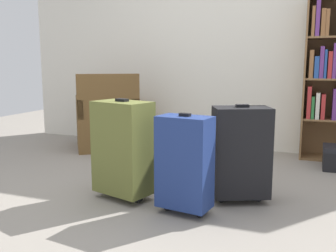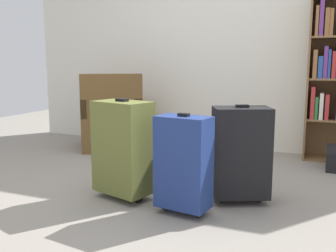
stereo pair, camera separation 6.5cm
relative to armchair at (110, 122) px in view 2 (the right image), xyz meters
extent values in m
plane|color=gray|center=(1.23, -1.49, -0.32)|extent=(9.02, 9.02, 0.00)
cube|color=silver|center=(1.23, 0.57, 0.98)|extent=(5.15, 0.10, 2.60)
cube|color=brown|center=(2.22, 0.34, 0.53)|extent=(0.02, 0.31, 1.69)
cube|color=#B22D2D|center=(2.28, 0.31, 0.29)|extent=(0.04, 0.21, 0.34)
cube|color=#2D7238|center=(2.32, 0.32, 0.24)|extent=(0.03, 0.24, 0.23)
cube|color=silver|center=(2.36, 0.31, 0.26)|extent=(0.04, 0.22, 0.27)
cube|color=#B22D2D|center=(2.42, 0.29, 0.26)|extent=(0.04, 0.19, 0.26)
cube|color=brown|center=(2.28, 0.32, 0.69)|extent=(0.04, 0.24, 0.29)
cube|color=#264C99|center=(2.33, 0.32, 0.66)|extent=(0.04, 0.24, 0.22)
cube|color=#66337F|center=(2.38, 0.33, 0.71)|extent=(0.04, 0.26, 0.32)
cube|color=#264C99|center=(2.41, 0.32, 0.69)|extent=(0.02, 0.25, 0.29)
cube|color=#B22D2D|center=(2.45, 0.30, 0.68)|extent=(0.04, 0.20, 0.27)
cube|color=brown|center=(2.27, 0.30, 1.12)|extent=(0.03, 0.20, 0.30)
cube|color=#66337F|center=(2.31, 0.31, 1.15)|extent=(0.04, 0.23, 0.35)
cube|color=brown|center=(2.37, 0.31, 1.11)|extent=(0.04, 0.22, 0.27)
cube|color=brown|center=(2.41, 0.30, 1.10)|extent=(0.03, 0.20, 0.26)
cube|color=brown|center=(-0.02, 0.03, -0.12)|extent=(0.98, 0.98, 0.40)
cube|color=#91724F|center=(-0.02, 0.03, 0.12)|extent=(0.74, 0.76, 0.08)
cube|color=brown|center=(0.14, -0.20, 0.33)|extent=(0.64, 0.50, 0.50)
cube|color=brown|center=(0.22, 0.21, 0.19)|extent=(0.49, 0.63, 0.22)
cube|color=brown|center=(-0.27, -0.14, 0.19)|extent=(0.49, 0.63, 0.22)
cylinder|color=red|center=(0.50, -0.13, -0.27)|extent=(0.08, 0.08, 0.10)
torus|color=red|center=(0.55, -0.13, -0.26)|extent=(0.06, 0.01, 0.06)
cube|color=brown|center=(1.00, -1.50, 0.08)|extent=(0.48, 0.37, 0.69)
cube|color=black|center=(1.00, -1.50, 0.43)|extent=(0.10, 0.08, 0.02)
cylinder|color=black|center=(0.86, -1.46, -0.29)|extent=(0.06, 0.06, 0.05)
cylinder|color=black|center=(1.14, -1.54, -0.29)|extent=(0.06, 0.06, 0.05)
cube|color=navy|center=(1.53, -1.62, 0.05)|extent=(0.38, 0.26, 0.62)
cube|color=black|center=(1.53, -1.62, 0.37)|extent=(0.08, 0.05, 0.02)
cylinder|color=black|center=(1.41, -1.61, -0.29)|extent=(0.06, 0.06, 0.05)
cylinder|color=black|center=(1.65, -1.64, -0.29)|extent=(0.06, 0.06, 0.05)
cube|color=black|center=(1.84, -1.25, 0.06)|extent=(0.47, 0.39, 0.66)
cube|color=black|center=(1.84, -1.25, 0.40)|extent=(0.10, 0.08, 0.02)
cylinder|color=black|center=(1.71, -1.31, -0.29)|extent=(0.07, 0.07, 0.05)
cylinder|color=black|center=(1.97, -1.20, -0.29)|extent=(0.07, 0.07, 0.05)
camera|label=1|loc=(2.31, -3.99, 0.70)|focal=40.86mm
camera|label=2|loc=(2.37, -3.97, 0.70)|focal=40.86mm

